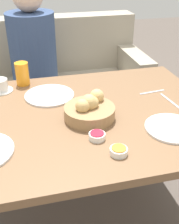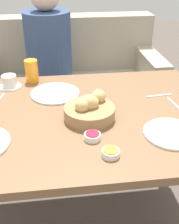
{
  "view_description": "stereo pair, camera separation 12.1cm",
  "coord_description": "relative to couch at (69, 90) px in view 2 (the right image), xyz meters",
  "views": [
    {
      "loc": [
        -0.2,
        -1.06,
        1.37
      ],
      "look_at": [
        0.05,
        -0.05,
        0.76
      ],
      "focal_mm": 45.0,
      "sensor_mm": 36.0,
      "label": 1
    },
    {
      "loc": [
        -0.08,
        -1.09,
        1.37
      ],
      "look_at": [
        0.05,
        -0.05,
        0.76
      ],
      "focal_mm": 45.0,
      "sensor_mm": 36.0,
      "label": 2
    }
  ],
  "objects": [
    {
      "name": "ground_plane",
      "position": [
        -0.02,
        -1.08,
        -0.33
      ],
      "size": [
        10.0,
        10.0,
        0.0
      ],
      "primitive_type": "plane",
      "color": "#564C44"
    },
    {
      "name": "dining_table",
      "position": [
        -0.02,
        -1.08,
        0.31
      ],
      "size": [
        1.3,
        0.9,
        0.73
      ],
      "color": "brown",
      "rests_on": "ground_plane"
    },
    {
      "name": "couch",
      "position": [
        0.0,
        0.0,
        0.0
      ],
      "size": [
        1.45,
        0.7,
        0.9
      ],
      "color": "#9E937F",
      "rests_on": "ground_plane"
    },
    {
      "name": "seated_person",
      "position": [
        -0.14,
        -0.15,
        0.19
      ],
      "size": [
        0.33,
        0.43,
        1.21
      ],
      "color": "#23232D",
      "rests_on": "ground_plane"
    },
    {
      "name": "bread_basket",
      "position": [
        0.03,
        -1.13,
        0.44
      ],
      "size": [
        0.22,
        0.22,
        0.11
      ],
      "color": "#99754C",
      "rests_on": "dining_table"
    },
    {
      "name": "plate_near_right",
      "position": [
        0.34,
        -1.29,
        0.41
      ],
      "size": [
        0.22,
        0.22,
        0.01
      ],
      "color": "white",
      "rests_on": "dining_table"
    },
    {
      "name": "plate_far_center",
      "position": [
        -0.11,
        -0.88,
        0.41
      ],
      "size": [
        0.25,
        0.25,
        0.01
      ],
      "color": "white",
      "rests_on": "dining_table"
    },
    {
      "name": "juice_glass",
      "position": [
        -0.23,
        -0.7,
        0.47
      ],
      "size": [
        0.07,
        0.07,
        0.12
      ],
      "color": "orange",
      "rests_on": "dining_table"
    },
    {
      "name": "coffee_cup",
      "position": [
        -0.35,
        -0.76,
        0.43
      ],
      "size": [
        0.12,
        0.12,
        0.07
      ],
      "color": "white",
      "rests_on": "dining_table"
    },
    {
      "name": "jam_bowl_berry",
      "position": [
        0.02,
        -1.29,
        0.42
      ],
      "size": [
        0.07,
        0.07,
        0.03
      ],
      "color": "white",
      "rests_on": "dining_table"
    },
    {
      "name": "jam_bowl_honey",
      "position": [
        0.07,
        -1.4,
        0.42
      ],
      "size": [
        0.07,
        0.07,
        0.03
      ],
      "color": "white",
      "rests_on": "dining_table"
    },
    {
      "name": "fork_silver",
      "position": [
        0.45,
        -1.08,
        0.41
      ],
      "size": [
        0.03,
        0.19,
        0.0
      ],
      "color": "#B7B7BC",
      "rests_on": "dining_table"
    },
    {
      "name": "spoon_coffee",
      "position": [
        0.41,
        -0.96,
        0.41
      ],
      "size": [
        0.14,
        0.03,
        0.0
      ],
      "color": "#B7B7BC",
      "rests_on": "dining_table"
    }
  ]
}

